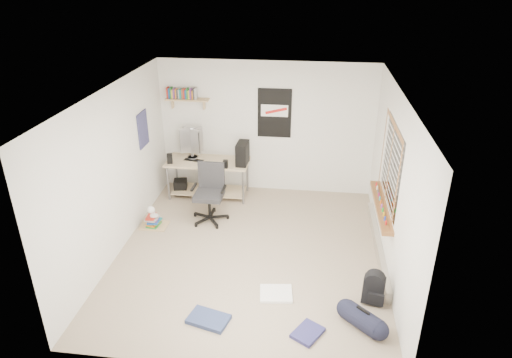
# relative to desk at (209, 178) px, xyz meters

# --- Properties ---
(floor) EXTENTS (4.00, 4.50, 0.01)m
(floor) POSITION_rel_desk_xyz_m (1.04, -1.82, -0.37)
(floor) COLOR gray
(floor) RESTS_ON ground
(ceiling) EXTENTS (4.00, 4.50, 0.01)m
(ceiling) POSITION_rel_desk_xyz_m (1.04, -1.82, 2.14)
(ceiling) COLOR white
(ceiling) RESTS_ON ground
(back_wall) EXTENTS (4.00, 0.01, 2.50)m
(back_wall) POSITION_rel_desk_xyz_m (1.04, 0.44, 0.89)
(back_wall) COLOR silver
(back_wall) RESTS_ON ground
(left_wall) EXTENTS (0.01, 4.50, 2.50)m
(left_wall) POSITION_rel_desk_xyz_m (-0.96, -1.82, 0.89)
(left_wall) COLOR silver
(left_wall) RESTS_ON ground
(right_wall) EXTENTS (0.01, 4.50, 2.50)m
(right_wall) POSITION_rel_desk_xyz_m (3.05, -1.82, 0.89)
(right_wall) COLOR silver
(right_wall) RESTS_ON ground
(desk) EXTENTS (1.55, 0.71, 0.70)m
(desk) POSITION_rel_desk_xyz_m (0.00, 0.00, 0.00)
(desk) COLOR tan
(desk) RESTS_ON floor
(monitor_left) EXTENTS (0.41, 0.31, 0.46)m
(monitor_left) POSITION_rel_desk_xyz_m (-0.31, 0.11, 0.56)
(monitor_left) COLOR #949398
(monitor_left) RESTS_ON desk
(monitor_right) EXTENTS (0.43, 0.29, 0.47)m
(monitor_right) POSITION_rel_desk_xyz_m (-0.32, 0.12, 0.57)
(monitor_right) COLOR #B7B6BC
(monitor_right) RESTS_ON desk
(pc_tower) EXTENTS (0.21, 0.41, 0.42)m
(pc_tower) POSITION_rel_desk_xyz_m (0.66, -0.04, 0.54)
(pc_tower) COLOR black
(pc_tower) RESTS_ON desk
(keyboard) EXTENTS (0.39, 0.19, 0.02)m
(keyboard) POSITION_rel_desk_xyz_m (-0.27, -0.00, 0.34)
(keyboard) COLOR black
(keyboard) RESTS_ON desk
(speaker_left) EXTENTS (0.12, 0.12, 0.20)m
(speaker_left) POSITION_rel_desk_xyz_m (-0.66, -0.19, 0.43)
(speaker_left) COLOR black
(speaker_left) RESTS_ON desk
(speaker_right) EXTENTS (0.08, 0.08, 0.16)m
(speaker_right) POSITION_rel_desk_xyz_m (0.39, -0.27, 0.41)
(speaker_right) COLOR black
(speaker_right) RESTS_ON desk
(office_chair) EXTENTS (0.68, 0.68, 1.01)m
(office_chair) POSITION_rel_desk_xyz_m (0.22, -0.93, 0.12)
(office_chair) COLOR #27272A
(office_chair) RESTS_ON floor
(wall_shelf) EXTENTS (0.80, 0.22, 0.24)m
(wall_shelf) POSITION_rel_desk_xyz_m (-0.41, 0.32, 1.42)
(wall_shelf) COLOR tan
(wall_shelf) RESTS_ON back_wall
(poster_back_wall) EXTENTS (0.62, 0.03, 0.92)m
(poster_back_wall) POSITION_rel_desk_xyz_m (1.19, 0.41, 1.19)
(poster_back_wall) COLOR black
(poster_back_wall) RESTS_ON back_wall
(poster_left_wall) EXTENTS (0.02, 0.42, 0.60)m
(poster_left_wall) POSITION_rel_desk_xyz_m (-0.94, -0.62, 1.14)
(poster_left_wall) COLOR navy
(poster_left_wall) RESTS_ON left_wall
(window) EXTENTS (0.10, 1.50, 1.26)m
(window) POSITION_rel_desk_xyz_m (2.99, -1.52, 1.08)
(window) COLOR brown
(window) RESTS_ON right_wall
(baseboard_heater) EXTENTS (0.08, 2.50, 0.18)m
(baseboard_heater) POSITION_rel_desk_xyz_m (3.00, -1.52, -0.28)
(baseboard_heater) COLOR #B7B2A8
(baseboard_heater) RESTS_ON floor
(backpack) EXTENTS (0.31, 0.27, 0.36)m
(backpack) POSITION_rel_desk_xyz_m (2.79, -2.74, -0.16)
(backpack) COLOR black
(backpack) RESTS_ON floor
(duffel_bag) EXTENTS (0.35, 0.35, 0.49)m
(duffel_bag) POSITION_rel_desk_xyz_m (2.62, -3.22, -0.22)
(duffel_bag) COLOR black
(duffel_bag) RESTS_ON floor
(tshirt) EXTENTS (0.47, 0.41, 0.04)m
(tshirt) POSITION_rel_desk_xyz_m (1.53, -2.76, -0.34)
(tshirt) COLOR white
(tshirt) RESTS_ON floor
(jeans_a) EXTENTS (0.56, 0.44, 0.05)m
(jeans_a) POSITION_rel_desk_xyz_m (0.74, -3.36, -0.33)
(jeans_a) COLOR navy
(jeans_a) RESTS_ON floor
(jeans_b) EXTENTS (0.43, 0.46, 0.05)m
(jeans_b) POSITION_rel_desk_xyz_m (1.97, -3.43, -0.34)
(jeans_b) COLOR navy
(jeans_b) RESTS_ON floor
(book_stack) EXTENTS (0.52, 0.48, 0.28)m
(book_stack) POSITION_rel_desk_xyz_m (-0.68, -1.23, -0.22)
(book_stack) COLOR brown
(book_stack) RESTS_ON floor
(desk_lamp) EXTENTS (0.16, 0.24, 0.22)m
(desk_lamp) POSITION_rel_desk_xyz_m (-0.66, -1.25, 0.02)
(desk_lamp) COLOR white
(desk_lamp) RESTS_ON book_stack
(subwoofer) EXTENTS (0.29, 0.29, 0.27)m
(subwoofer) POSITION_rel_desk_xyz_m (-0.56, 0.01, -0.22)
(subwoofer) COLOR black
(subwoofer) RESTS_ON floor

